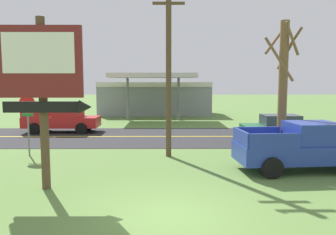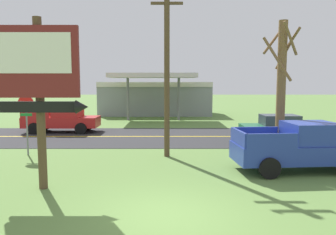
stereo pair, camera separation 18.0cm
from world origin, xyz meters
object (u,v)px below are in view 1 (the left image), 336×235
(gas_station, at_px, (155,97))
(car_green_near_lane, at_px, (278,128))
(motel_sign, at_px, (43,78))
(pickup_red_on_road, at_px, (63,119))
(stop_sign, at_px, (28,114))
(bare_tree, at_px, (283,87))
(pickup_blue_parked_on_lawn, at_px, (303,147))
(utility_pole, at_px, (169,62))

(gas_station, bearing_deg, car_green_near_lane, -65.62)
(motel_sign, distance_m, gas_station, 26.45)
(motel_sign, xyz_separation_m, pickup_red_on_road, (-3.40, 12.81, -2.74))
(motel_sign, bearing_deg, car_green_near_lane, 39.63)
(motel_sign, height_order, gas_station, motel_sign)
(car_green_near_lane, bearing_deg, motel_sign, -140.37)
(car_green_near_lane, bearing_deg, stop_sign, -165.10)
(bare_tree, xyz_separation_m, pickup_blue_parked_on_lawn, (0.25, -1.87, -2.37))
(gas_station, bearing_deg, pickup_red_on_road, -114.60)
(utility_pole, bearing_deg, pickup_red_on_road, 133.81)
(pickup_red_on_road, bearing_deg, bare_tree, -34.18)
(utility_pole, xyz_separation_m, car_green_near_lane, (6.57, 3.80, -3.67))
(bare_tree, height_order, pickup_red_on_road, bare_tree)
(utility_pole, xyz_separation_m, gas_station, (-1.33, 21.23, -2.56))
(stop_sign, distance_m, bare_tree, 12.07)
(stop_sign, distance_m, gas_station, 21.70)
(bare_tree, distance_m, gas_station, 22.98)
(gas_station, xyz_separation_m, car_green_near_lane, (7.90, -17.43, -1.11))
(motel_sign, xyz_separation_m, pickup_blue_parked_on_lawn, (9.47, 2.38, -2.74))
(bare_tree, xyz_separation_m, gas_station, (-6.48, 22.00, -1.39))
(pickup_red_on_road, height_order, car_green_near_lane, pickup_red_on_road)
(pickup_red_on_road, distance_m, car_green_near_lane, 14.61)
(gas_station, bearing_deg, utility_pole, -86.41)
(car_green_near_lane, bearing_deg, pickup_blue_parked_on_lawn, -100.34)
(motel_sign, height_order, pickup_blue_parked_on_lawn, motel_sign)
(stop_sign, xyz_separation_m, car_green_near_lane, (13.38, 3.56, -1.20))
(pickup_red_on_road, bearing_deg, pickup_blue_parked_on_lawn, -39.04)
(stop_sign, relative_size, bare_tree, 0.47)
(utility_pole, relative_size, pickup_red_on_road, 1.63)
(utility_pole, height_order, bare_tree, utility_pole)
(bare_tree, bearing_deg, car_green_near_lane, 72.71)
(bare_tree, relative_size, pickup_blue_parked_on_lawn, 1.17)
(car_green_near_lane, bearing_deg, bare_tree, -107.29)
(pickup_red_on_road, xyz_separation_m, car_green_near_lane, (14.05, -4.00, -0.13))
(motel_sign, bearing_deg, stop_sign, 117.52)
(stop_sign, bearing_deg, bare_tree, -4.83)
(stop_sign, xyz_separation_m, utility_pole, (6.81, -0.24, 2.48))
(stop_sign, height_order, gas_station, gas_station)
(motel_sign, xyz_separation_m, stop_sign, (-2.74, 5.25, -1.67))
(bare_tree, bearing_deg, stop_sign, 175.17)
(stop_sign, bearing_deg, utility_pole, -2.01)
(bare_tree, bearing_deg, pickup_blue_parked_on_lawn, -82.44)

